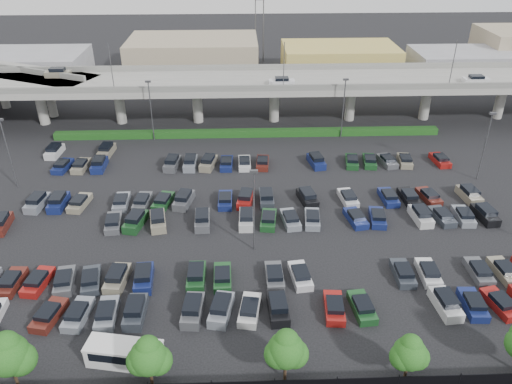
% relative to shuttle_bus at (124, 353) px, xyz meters
% --- Properties ---
extents(ground, '(280.00, 280.00, 0.00)m').
position_rel_shuttle_bus_xyz_m(ground, '(11.66, 24.13, -1.14)').
color(ground, black).
extents(overpass, '(150.00, 13.00, 15.80)m').
position_rel_shuttle_bus_xyz_m(overpass, '(11.41, 56.12, 5.83)').
color(overpass, gray).
rests_on(overpass, ground).
extents(hedge, '(66.00, 1.60, 1.10)m').
position_rel_shuttle_bus_xyz_m(hedge, '(11.66, 49.13, -0.59)').
color(hedge, '#113A13').
rests_on(hedge, ground).
extents(tree_row, '(65.07, 3.66, 5.94)m').
position_rel_shuttle_bus_xyz_m(tree_row, '(12.36, -2.40, 2.38)').
color(tree_row, '#332316').
rests_on(tree_row, ground).
extents(shuttle_bus, '(6.82, 3.35, 2.10)m').
position_rel_shuttle_bus_xyz_m(shuttle_bus, '(0.00, 0.00, 0.00)').
color(shuttle_bus, white).
rests_on(shuttle_bus, ground).
extents(parked_cars, '(63.14, 41.62, 1.67)m').
position_rel_shuttle_bus_xyz_m(parked_cars, '(10.40, 20.38, -0.51)').
color(parked_cars, '#561D17').
rests_on(parked_cars, ground).
extents(light_poles, '(66.90, 48.38, 10.30)m').
position_rel_shuttle_bus_xyz_m(light_poles, '(7.54, 26.13, 5.10)').
color(light_poles, '#48484C').
rests_on(light_poles, ground).
extents(distant_buildings, '(138.00, 24.00, 9.00)m').
position_rel_shuttle_bus_xyz_m(distant_buildings, '(24.04, 85.94, 2.60)').
color(distant_buildings, gray).
rests_on(distant_buildings, ground).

